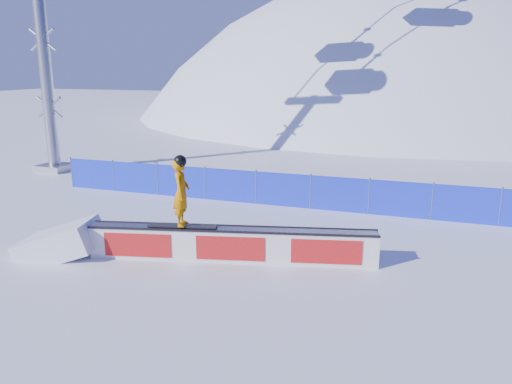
% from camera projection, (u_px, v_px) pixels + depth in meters
% --- Properties ---
extents(ground, '(160.00, 160.00, 0.00)m').
position_uv_depth(ground, '(309.00, 257.00, 13.00)').
color(ground, white).
rests_on(ground, ground).
extents(snow_hill, '(64.00, 64.00, 64.00)m').
position_uv_depth(snow_hill, '(390.00, 276.00, 55.92)').
color(snow_hill, silver).
rests_on(snow_hill, ground).
extents(safety_fence, '(22.05, 0.05, 1.30)m').
position_uv_depth(safety_fence, '(339.00, 194.00, 16.98)').
color(safety_fence, '#162BD9').
rests_on(safety_fence, ground).
extents(rail_box, '(7.26, 2.18, 0.88)m').
position_uv_depth(rail_box, '(232.00, 244.00, 12.69)').
color(rail_box, white).
rests_on(rail_box, ground).
extents(snow_ramp, '(2.37, 1.77, 1.32)m').
position_uv_depth(snow_ramp, '(61.00, 254.00, 13.23)').
color(snow_ramp, white).
rests_on(snow_ramp, ground).
extents(snowboarder, '(1.79, 0.71, 1.84)m').
position_uv_depth(snowboarder, '(181.00, 192.00, 12.48)').
color(snowboarder, black).
rests_on(snowboarder, rail_box).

